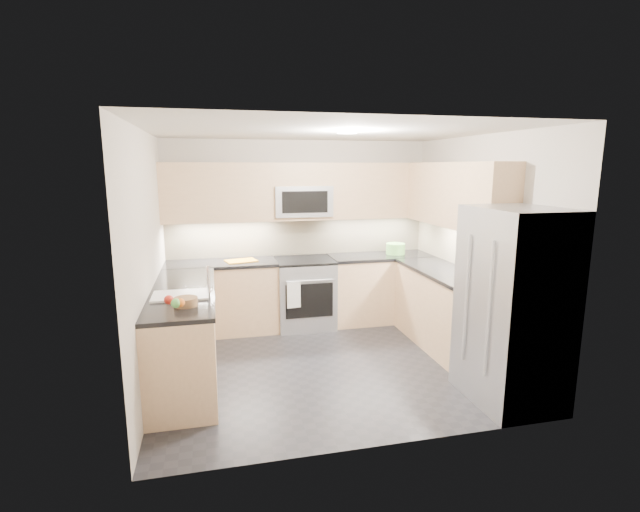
# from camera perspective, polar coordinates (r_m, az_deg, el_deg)

# --- Properties ---
(floor) EXTENTS (3.60, 3.20, 0.00)m
(floor) POSITION_cam_1_polar(r_m,az_deg,el_deg) (5.28, 0.89, -13.06)
(floor) COLOR #25252A
(floor) RESTS_ON ground
(ceiling) EXTENTS (3.60, 3.20, 0.02)m
(ceiling) POSITION_cam_1_polar(r_m,az_deg,el_deg) (4.84, 0.98, 15.10)
(ceiling) COLOR beige
(ceiling) RESTS_ON wall_back
(wall_back) EXTENTS (3.60, 0.02, 2.50)m
(wall_back) POSITION_cam_1_polar(r_m,az_deg,el_deg) (6.45, -2.53, 2.93)
(wall_back) COLOR beige
(wall_back) RESTS_ON floor
(wall_front) EXTENTS (3.60, 0.02, 2.50)m
(wall_front) POSITION_cam_1_polar(r_m,az_deg,el_deg) (3.42, 7.50, -4.41)
(wall_front) COLOR beige
(wall_front) RESTS_ON floor
(wall_left) EXTENTS (0.02, 3.20, 2.50)m
(wall_left) POSITION_cam_1_polar(r_m,az_deg,el_deg) (4.81, -20.37, -0.53)
(wall_left) COLOR beige
(wall_left) RESTS_ON floor
(wall_right) EXTENTS (0.02, 3.20, 2.50)m
(wall_right) POSITION_cam_1_polar(r_m,az_deg,el_deg) (5.62, 19.04, 1.14)
(wall_right) COLOR beige
(wall_right) RESTS_ON floor
(base_cab_back_left) EXTENTS (1.42, 0.60, 0.90)m
(base_cab_back_left) POSITION_cam_1_polar(r_m,az_deg,el_deg) (6.22, -11.91, -5.16)
(base_cab_back_left) COLOR #DCB384
(base_cab_back_left) RESTS_ON floor
(base_cab_back_right) EXTENTS (1.42, 0.60, 0.90)m
(base_cab_back_right) POSITION_cam_1_polar(r_m,az_deg,el_deg) (6.62, 7.35, -4.02)
(base_cab_back_right) COLOR #DCB384
(base_cab_back_right) RESTS_ON floor
(base_cab_right) EXTENTS (0.60, 1.70, 0.90)m
(base_cab_right) POSITION_cam_1_polar(r_m,az_deg,el_deg) (5.78, 15.21, -6.55)
(base_cab_right) COLOR #DCB384
(base_cab_right) RESTS_ON floor
(base_cab_peninsula) EXTENTS (0.60, 2.00, 0.90)m
(base_cab_peninsula) POSITION_cam_1_polar(r_m,az_deg,el_deg) (4.99, -16.29, -9.43)
(base_cab_peninsula) COLOR #DCB384
(base_cab_peninsula) RESTS_ON floor
(countertop_back_left) EXTENTS (1.42, 0.63, 0.04)m
(countertop_back_left) POSITION_cam_1_polar(r_m,az_deg,el_deg) (6.11, -12.08, -0.91)
(countertop_back_left) COLOR black
(countertop_back_left) RESTS_ON base_cab_back_left
(countertop_back_right) EXTENTS (1.42, 0.63, 0.04)m
(countertop_back_right) POSITION_cam_1_polar(r_m,az_deg,el_deg) (6.51, 7.45, -0.02)
(countertop_back_right) COLOR black
(countertop_back_right) RESTS_ON base_cab_back_right
(countertop_right) EXTENTS (0.63, 1.70, 0.04)m
(countertop_right) POSITION_cam_1_polar(r_m,az_deg,el_deg) (5.66, 15.45, -2.00)
(countertop_right) COLOR black
(countertop_right) RESTS_ON base_cab_right
(countertop_peninsula) EXTENTS (0.63, 2.00, 0.04)m
(countertop_peninsula) POSITION_cam_1_polar(r_m,az_deg,el_deg) (4.85, -16.59, -4.21)
(countertop_peninsula) COLOR black
(countertop_peninsula) RESTS_ON base_cab_peninsula
(upper_cab_back) EXTENTS (3.60, 0.35, 0.75)m
(upper_cab_back) POSITION_cam_1_polar(r_m,az_deg,el_deg) (6.23, -2.28, 7.96)
(upper_cab_back) COLOR #DCB384
(upper_cab_back) RESTS_ON wall_back
(upper_cab_right) EXTENTS (0.35, 1.95, 0.75)m
(upper_cab_right) POSITION_cam_1_polar(r_m,az_deg,el_deg) (5.70, 16.43, 7.25)
(upper_cab_right) COLOR #DCB384
(upper_cab_right) RESTS_ON wall_right
(backsplash_back) EXTENTS (3.60, 0.01, 0.51)m
(backsplash_back) POSITION_cam_1_polar(r_m,az_deg,el_deg) (6.46, -2.52, 2.44)
(backsplash_back) COLOR tan
(backsplash_back) RESTS_ON wall_back
(backsplash_right) EXTENTS (0.01, 2.30, 0.51)m
(backsplash_right) POSITION_cam_1_polar(r_m,az_deg,el_deg) (6.00, 16.70, 1.34)
(backsplash_right) COLOR tan
(backsplash_right) RESTS_ON wall_right
(gas_range) EXTENTS (0.76, 0.65, 0.91)m
(gas_range) POSITION_cam_1_polar(r_m,az_deg,el_deg) (6.30, -1.92, -4.65)
(gas_range) COLOR #999BA0
(gas_range) RESTS_ON floor
(range_cooktop) EXTENTS (0.76, 0.65, 0.03)m
(range_cooktop) POSITION_cam_1_polar(r_m,az_deg,el_deg) (6.19, -1.95, -0.55)
(range_cooktop) COLOR black
(range_cooktop) RESTS_ON gas_range
(oven_door_glass) EXTENTS (0.62, 0.02, 0.45)m
(oven_door_glass) POSITION_cam_1_polar(r_m,az_deg,el_deg) (5.99, -1.30, -5.53)
(oven_door_glass) COLOR black
(oven_door_glass) RESTS_ON gas_range
(oven_handle) EXTENTS (0.60, 0.02, 0.02)m
(oven_handle) POSITION_cam_1_polar(r_m,az_deg,el_deg) (5.90, -1.27, -3.07)
(oven_handle) COLOR #B2B5BA
(oven_handle) RESTS_ON gas_range
(microwave) EXTENTS (0.76, 0.40, 0.40)m
(microwave) POSITION_cam_1_polar(r_m,az_deg,el_deg) (6.21, -2.23, 6.79)
(microwave) COLOR #A1A3A9
(microwave) RESTS_ON upper_cab_back
(microwave_door) EXTENTS (0.60, 0.01, 0.28)m
(microwave_door) POSITION_cam_1_polar(r_m,az_deg,el_deg) (6.01, -1.85, 6.66)
(microwave_door) COLOR black
(microwave_door) RESTS_ON microwave
(refrigerator) EXTENTS (0.70, 0.90, 1.80)m
(refrigerator) POSITION_cam_1_polar(r_m,az_deg,el_deg) (4.57, 22.67, -5.77)
(refrigerator) COLOR #929499
(refrigerator) RESTS_ON floor
(fridge_handle_left) EXTENTS (0.02, 0.02, 1.20)m
(fridge_handle_left) POSITION_cam_1_polar(r_m,az_deg,el_deg) (4.21, 20.03, -6.27)
(fridge_handle_left) COLOR #B2B5BA
(fridge_handle_left) RESTS_ON refrigerator
(fridge_handle_right) EXTENTS (0.02, 0.02, 1.20)m
(fridge_handle_right) POSITION_cam_1_polar(r_m,az_deg,el_deg) (4.51, 17.54, -5.02)
(fridge_handle_right) COLOR #B2B5BA
(fridge_handle_right) RESTS_ON refrigerator
(sink_basin) EXTENTS (0.52, 0.38, 0.16)m
(sink_basin) POSITION_cam_1_polar(r_m,az_deg,el_deg) (4.62, -16.73, -5.48)
(sink_basin) COLOR white
(sink_basin) RESTS_ON base_cab_peninsula
(faucet) EXTENTS (0.03, 0.03, 0.28)m
(faucet) POSITION_cam_1_polar(r_m,az_deg,el_deg) (4.56, -13.60, -2.94)
(faucet) COLOR silver
(faucet) RESTS_ON countertop_peninsula
(utensil_bowl) EXTENTS (0.34, 0.34, 0.15)m
(utensil_bowl) POSITION_cam_1_polar(r_m,az_deg,el_deg) (6.58, 9.28, 0.89)
(utensil_bowl) COLOR #65B34C
(utensil_bowl) RESTS_ON countertop_back_right
(cutting_board) EXTENTS (0.44, 0.35, 0.01)m
(cutting_board) POSITION_cam_1_polar(r_m,az_deg,el_deg) (6.10, -9.67, -0.58)
(cutting_board) COLOR #C07A12
(cutting_board) RESTS_ON countertop_back_left
(fruit_basket) EXTENTS (0.21, 0.21, 0.08)m
(fruit_basket) POSITION_cam_1_polar(r_m,az_deg,el_deg) (4.27, -16.20, -5.43)
(fruit_basket) COLOR olive
(fruit_basket) RESTS_ON countertop_peninsula
(fruit_apple) EXTENTS (0.08, 0.08, 0.08)m
(fruit_apple) POSITION_cam_1_polar(r_m,az_deg,el_deg) (4.09, -18.12, -5.15)
(fruit_apple) COLOR #AC1F13
(fruit_apple) RESTS_ON fruit_basket
(fruit_pear) EXTENTS (0.08, 0.08, 0.08)m
(fruit_pear) POSITION_cam_1_polar(r_m,az_deg,el_deg) (3.97, -17.32, -5.57)
(fruit_pear) COLOR #57AC4A
(fruit_pear) RESTS_ON fruit_basket
(dish_towel_check) EXTENTS (0.18, 0.04, 0.33)m
(dish_towel_check) POSITION_cam_1_polar(r_m,az_deg,el_deg) (5.89, -3.25, -4.83)
(dish_towel_check) COLOR white
(dish_towel_check) RESTS_ON oven_handle
(fruit_orange) EXTENTS (0.08, 0.08, 0.08)m
(fruit_orange) POSITION_cam_1_polar(r_m,az_deg,el_deg) (3.98, -16.83, -5.52)
(fruit_orange) COLOR orange
(fruit_orange) RESTS_ON fruit_basket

